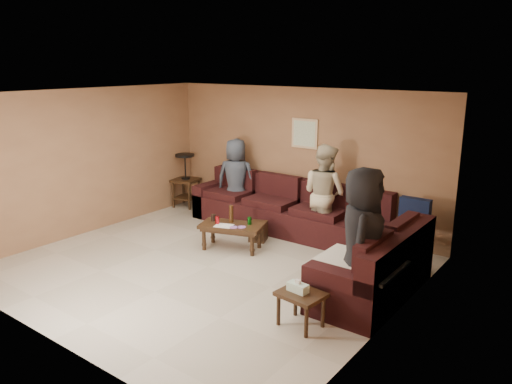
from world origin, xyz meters
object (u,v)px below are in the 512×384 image
at_px(person_middle, 324,194).
at_px(sectional_sofa, 309,230).
at_px(end_table_left, 186,179).
at_px(waste_bin, 258,231).
at_px(side_table_right, 300,296).
at_px(coffee_table, 231,228).
at_px(person_right, 362,240).
at_px(person_left, 236,179).

bearing_deg(person_middle, sectional_sofa, 103.88).
xyz_separation_m(end_table_left, waste_bin, (2.42, -0.76, -0.41)).
bearing_deg(side_table_right, coffee_table, 147.18).
distance_m(sectional_sofa, side_table_right, 2.44).
xyz_separation_m(side_table_right, person_right, (0.34, 0.81, 0.52)).
height_order(end_table_left, person_middle, person_middle).
xyz_separation_m(coffee_table, end_table_left, (-2.31, 1.32, 0.22)).
bearing_deg(side_table_right, end_table_left, 148.77).
bearing_deg(person_left, coffee_table, 103.79).
distance_m(end_table_left, waste_bin, 2.57).
bearing_deg(waste_bin, sectional_sofa, 11.36).
bearing_deg(person_right, coffee_table, 55.23).
bearing_deg(waste_bin, person_right, -25.61).
bearing_deg(sectional_sofa, end_table_left, 170.12).
bearing_deg(person_middle, person_right, 144.18).
bearing_deg(person_right, waste_bin, 42.74).
relative_size(end_table_left, person_right, 0.63).
distance_m(coffee_table, person_left, 1.67).
bearing_deg(person_right, person_middle, 18.57).
xyz_separation_m(sectional_sofa, side_table_right, (1.17, -2.14, 0.04)).
relative_size(waste_bin, person_middle, 0.20).
bearing_deg(end_table_left, sectional_sofa, -9.88).
bearing_deg(coffee_table, waste_bin, 78.57).
height_order(end_table_left, person_right, person_right).
relative_size(coffee_table, person_middle, 0.67).
xyz_separation_m(person_middle, person_right, (1.50, -1.78, 0.06)).
bearing_deg(end_table_left, person_right, -21.54).
bearing_deg(person_left, person_right, 128.89).
bearing_deg(person_left, waste_bin, 122.84).
xyz_separation_m(side_table_right, person_middle, (-1.17, 2.59, 0.46)).
distance_m(sectional_sofa, person_right, 2.08).
relative_size(coffee_table, side_table_right, 1.97).
bearing_deg(waste_bin, side_table_right, -43.66).
height_order(sectional_sofa, person_middle, person_middle).
bearing_deg(waste_bin, end_table_left, 162.70).
bearing_deg(coffee_table, sectional_sofa, 36.50).
height_order(coffee_table, waste_bin, coffee_table).
xyz_separation_m(end_table_left, side_table_right, (4.48, -2.72, -0.21)).
relative_size(person_left, person_middle, 0.94).
bearing_deg(end_table_left, waste_bin, -17.30).
bearing_deg(person_left, sectional_sofa, 141.48).
bearing_deg(waste_bin, person_middle, 35.48).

